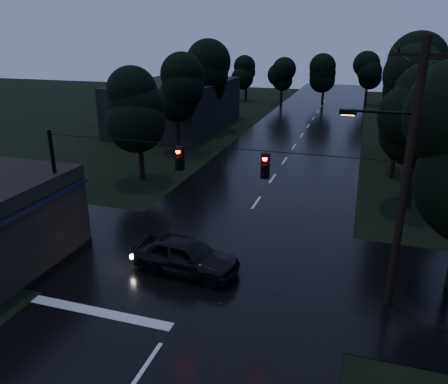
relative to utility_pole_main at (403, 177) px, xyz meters
The scene contains 14 objects.
main_road 21.06m from the utility_pole_main, 111.30° to the left, with size 12.00×120.00×0.02m, color black.
cross_street 9.14m from the utility_pole_main, behind, with size 60.00×9.00×0.02m, color black.
building_far_left 36.15m from the utility_pole_main, 126.44° to the left, with size 10.00×16.00×5.00m, color black.
utility_pole_main is the anchor object (origin of this frame).
utility_pole_far 17.08m from the utility_pole_main, 87.00° to the left, with size 2.00×0.30×7.50m.
anchor_pole_left 15.08m from the utility_pole_main, behind, with size 0.18×0.18×6.00m, color black.
span_signals 6.85m from the utility_pole_main, behind, with size 15.00×0.37×1.12m.
tree_left_a 19.76m from the utility_pole_main, 146.16° to the left, with size 3.92×3.92×8.26m.
tree_left_b 25.50m from the utility_pole_main, 131.84° to the left, with size 4.20×4.20×8.85m.
tree_left_c 33.94m from the utility_pole_main, 121.27° to the left, with size 4.48×4.48×9.44m.
tree_right_a 11.12m from the utility_pole_main, 81.77° to the left, with size 4.20×4.20×8.85m.
tree_right_b 19.14m from the utility_pole_main, 83.42° to the left, with size 4.48×4.48×9.44m.
tree_right_c 29.16m from the utility_pole_main, 84.50° to the left, with size 4.76×4.76×10.03m.
car 9.51m from the utility_pole_main, behind, with size 1.93×4.80×1.63m, color black.
Camera 1 is at (5.78, -4.96, 10.07)m, focal length 35.00 mm.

